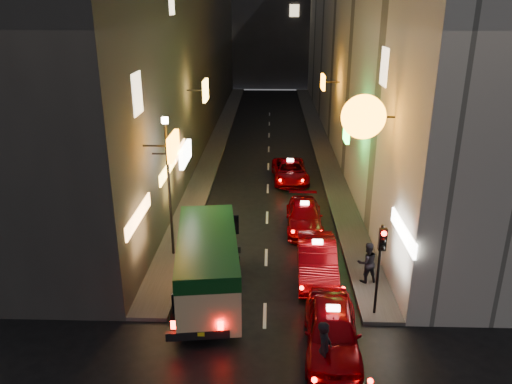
# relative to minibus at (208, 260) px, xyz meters

# --- Properties ---
(building_left) EXTENTS (7.54, 52.00, 18.00)m
(building_left) POSITION_rel_minibus_xyz_m (-5.82, 24.39, 7.32)
(building_left) COLOR #34322F
(building_left) RESTS_ON ground
(building_right) EXTENTS (8.10, 52.15, 18.00)m
(building_right) POSITION_rel_minibus_xyz_m (10.18, 24.39, 7.32)
(building_right) COLOR #B4B1A5
(building_right) RESTS_ON ground
(building_far) EXTENTS (30.00, 10.00, 22.00)m
(building_far) POSITION_rel_minibus_xyz_m (2.18, 56.40, 9.32)
(building_far) COLOR #35353A
(building_far) RESTS_ON ground
(sidewalk_left) EXTENTS (1.50, 52.00, 0.15)m
(sidewalk_left) POSITION_rel_minibus_xyz_m (-2.07, 24.40, -1.60)
(sidewalk_left) COLOR #4C4947
(sidewalk_left) RESTS_ON ground
(sidewalk_right) EXTENTS (1.50, 52.00, 0.15)m
(sidewalk_right) POSITION_rel_minibus_xyz_m (6.43, 24.40, -1.60)
(sidewalk_right) COLOR #4C4947
(sidewalk_right) RESTS_ON ground
(minibus) EXTENTS (2.91, 6.41, 2.66)m
(minibus) POSITION_rel_minibus_xyz_m (0.00, 0.00, 0.00)
(minibus) COLOR #DBC089
(minibus) RESTS_ON ground
(taxi_near) EXTENTS (2.55, 5.62, 1.92)m
(taxi_near) POSITION_rel_minibus_xyz_m (4.39, -2.94, -0.80)
(taxi_near) COLOR #7C0007
(taxi_near) RESTS_ON ground
(taxi_second) EXTENTS (2.38, 5.50, 1.90)m
(taxi_second) POSITION_rel_minibus_xyz_m (4.30, 1.86, -0.81)
(taxi_second) COLOR #7C0007
(taxi_second) RESTS_ON ground
(taxi_third) EXTENTS (1.99, 4.71, 1.66)m
(taxi_third) POSITION_rel_minibus_xyz_m (4.07, 6.66, -0.93)
(taxi_third) COLOR #7C0007
(taxi_third) RESTS_ON ground
(taxi_far) EXTENTS (2.23, 4.89, 1.69)m
(taxi_far) POSITION_rel_minibus_xyz_m (3.60, 13.93, -0.92)
(taxi_far) COLOR #7C0007
(taxi_far) RESTS_ON ground
(pedestrian_crossing) EXTENTS (0.61, 0.79, 2.13)m
(pedestrian_crossing) POSITION_rel_minibus_xyz_m (4.01, -4.15, -0.61)
(pedestrian_crossing) COLOR black
(pedestrian_crossing) RESTS_ON ground
(pedestrian_sidewalk) EXTENTS (0.81, 0.60, 1.95)m
(pedestrian_sidewalk) POSITION_rel_minibus_xyz_m (6.25, 1.20, -0.55)
(pedestrian_sidewalk) COLOR black
(pedestrian_sidewalk) RESTS_ON sidewalk_right
(traffic_light) EXTENTS (0.26, 0.43, 3.50)m
(traffic_light) POSITION_rel_minibus_xyz_m (6.18, -1.13, 1.01)
(traffic_light) COLOR black
(traffic_light) RESTS_ON sidewalk_right
(lamp_post) EXTENTS (0.28, 0.28, 6.22)m
(lamp_post) POSITION_rel_minibus_xyz_m (-2.02, 3.40, 2.05)
(lamp_post) COLOR black
(lamp_post) RESTS_ON sidewalk_left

